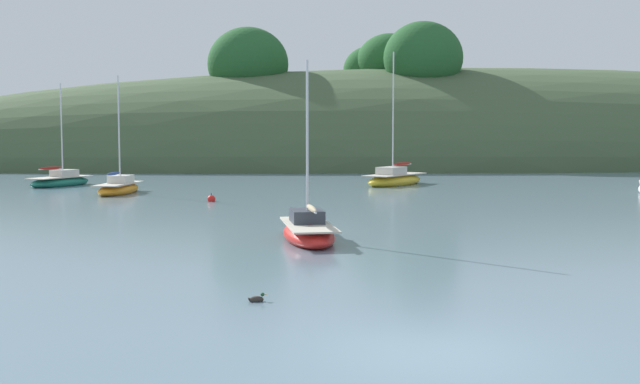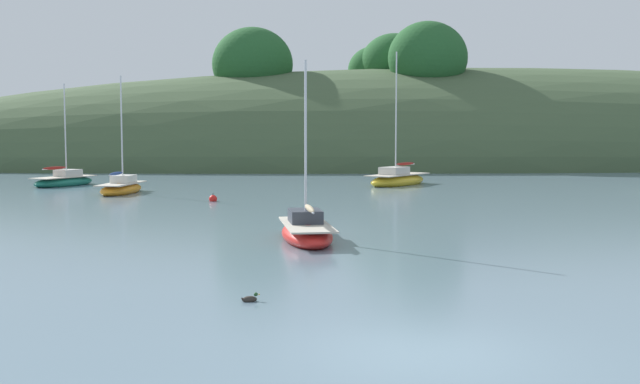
# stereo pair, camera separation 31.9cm
# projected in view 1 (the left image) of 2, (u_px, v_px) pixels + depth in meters

# --- Properties ---
(ground_plane) EXTENTS (400.00, 400.00, 0.00)m
(ground_plane) POSITION_uv_depth(u_px,v_px,m) (431.00, 353.00, 13.33)
(ground_plane) COLOR slate
(far_shoreline_hill) EXTENTS (150.00, 36.00, 25.66)m
(far_shoreline_hill) POSITION_uv_depth(u_px,v_px,m) (495.00, 163.00, 86.84)
(far_shoreline_hill) COLOR #425638
(far_shoreline_hill) RESTS_ON ground
(sailboat_cream_ketch) EXTENTS (1.95, 5.04, 6.47)m
(sailboat_cream_ketch) POSITION_uv_depth(u_px,v_px,m) (308.00, 231.00, 26.86)
(sailboat_cream_ketch) COLOR red
(sailboat_cream_ketch) RESTS_ON ground
(sailboat_grey_yawl) EXTENTS (2.70, 5.40, 7.34)m
(sailboat_grey_yawl) POSITION_uv_depth(u_px,v_px,m) (119.00, 188.00, 46.84)
(sailboat_grey_yawl) COLOR orange
(sailboat_grey_yawl) RESTS_ON ground
(sailboat_teal_outer) EXTENTS (4.20, 5.43, 7.25)m
(sailboat_teal_outer) POSITION_uv_depth(u_px,v_px,m) (61.00, 181.00, 53.10)
(sailboat_teal_outer) COLOR #196B56
(sailboat_teal_outer) RESTS_ON ground
(sailboat_yellow_far) EXTENTS (5.76, 6.20, 9.48)m
(sailboat_yellow_far) POSITION_uv_depth(u_px,v_px,m) (395.00, 179.00, 54.01)
(sailboat_yellow_far) COLOR gold
(sailboat_yellow_far) RESTS_ON ground
(mooring_buoy_outer) EXTENTS (0.44, 0.44, 0.54)m
(mooring_buoy_outer) POSITION_uv_depth(u_px,v_px,m) (211.00, 199.00, 41.69)
(mooring_buoy_outer) COLOR red
(mooring_buoy_outer) RESTS_ON ground
(duck_straggler) EXTENTS (0.43, 0.24, 0.24)m
(duck_straggler) POSITION_uv_depth(u_px,v_px,m) (257.00, 299.00, 17.35)
(duck_straggler) COLOR #2D2823
(duck_straggler) RESTS_ON ground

